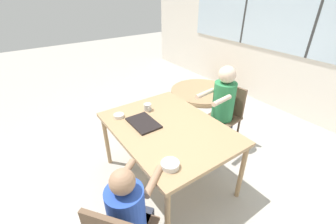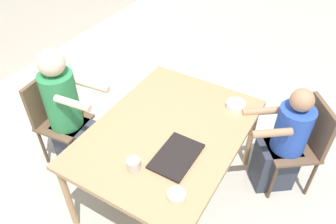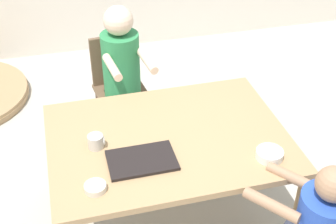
{
  "view_description": "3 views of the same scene",
  "coord_description": "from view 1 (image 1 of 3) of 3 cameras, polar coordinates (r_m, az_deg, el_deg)",
  "views": [
    {
      "loc": [
        1.64,
        -1.16,
        2.09
      ],
      "look_at": [
        0.0,
        0.0,
        0.94
      ],
      "focal_mm": 24.0,
      "sensor_mm": 36.0,
      "label": 1
    },
    {
      "loc": [
        -1.53,
        -0.91,
        2.47
      ],
      "look_at": [
        0.0,
        0.0,
        0.94
      ],
      "focal_mm": 35.0,
      "sensor_mm": 36.0,
      "label": 2
    },
    {
      "loc": [
        -0.56,
        -2.16,
        2.51
      ],
      "look_at": [
        0.0,
        0.0,
        0.94
      ],
      "focal_mm": 50.0,
      "sensor_mm": 36.0,
      "label": 3
    }
  ],
  "objects": [
    {
      "name": "ground_plane",
      "position": [
        2.9,
        -0.0,
        -16.23
      ],
      "size": [
        16.0,
        16.0,
        0.0
      ],
      "primitive_type": "plane",
      "color": "#B2ADA3"
    },
    {
      "name": "wall_back_with_windows",
      "position": [
        4.29,
        33.13,
        16.48
      ],
      "size": [
        8.4,
        0.08,
        2.8
      ],
      "color": "silver",
      "rests_on": "ground_plane"
    },
    {
      "name": "dining_table",
      "position": [
        2.45,
        -0.0,
        -4.87
      ],
      "size": [
        1.44,
        1.06,
        0.76
      ],
      "color": "tan",
      "rests_on": "ground_plane"
    },
    {
      "name": "chair_for_man_blue_shirt",
      "position": [
        3.29,
        14.88,
        0.34
      ],
      "size": [
        0.44,
        0.44,
        0.87
      ],
      "rotation": [
        0.0,
        0.0,
        -3.03
      ],
      "color": "brown",
      "rests_on": "ground_plane"
    },
    {
      "name": "person_woman_green_shirt",
      "position": [
        1.97,
        -9.49,
        -25.9
      ],
      "size": [
        0.53,
        0.57,
        1.04
      ],
      "rotation": [
        0.0,
        0.0,
        0.65
      ],
      "color": "#333847",
      "rests_on": "ground_plane"
    },
    {
      "name": "person_man_blue_shirt",
      "position": [
        3.15,
        13.28,
        -0.07
      ],
      "size": [
        0.36,
        0.57,
        1.2
      ],
      "rotation": [
        0.0,
        0.0,
        -3.03
      ],
      "color": "#333847",
      "rests_on": "ground_plane"
    },
    {
      "name": "food_tray_dark",
      "position": [
        2.47,
        -6.26,
        -2.76
      ],
      "size": [
        0.38,
        0.25,
        0.02
      ],
      "color": "black",
      "rests_on": "dining_table"
    },
    {
      "name": "coffee_mug",
      "position": [
        2.71,
        -5.17,
        1.24
      ],
      "size": [
        0.1,
        0.09,
        0.08
      ],
      "color": "beige",
      "rests_on": "dining_table"
    },
    {
      "name": "bowl_white_shallow",
      "position": [
        2.63,
        -12.36,
        -0.92
      ],
      "size": [
        0.12,
        0.12,
        0.04
      ],
      "color": "silver",
      "rests_on": "dining_table"
    },
    {
      "name": "bowl_cereal",
      "position": [
        1.92,
        0.53,
        -13.25
      ],
      "size": [
        0.16,
        0.16,
        0.05
      ],
      "color": "white",
      "rests_on": "dining_table"
    },
    {
      "name": "folded_table_stack",
      "position": [
        4.93,
        8.39,
        5.06
      ],
      "size": [
        1.31,
        1.31,
        0.09
      ],
      "color": "tan",
      "rests_on": "ground_plane"
    }
  ]
}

